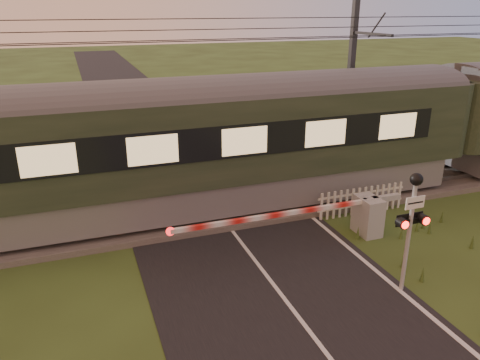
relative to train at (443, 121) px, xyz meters
name	(u,v)px	position (x,y,z in m)	size (l,w,h in m)	color
ground	(306,327)	(-9.08, -6.50, -2.34)	(160.00, 160.00, 0.00)	#2D3B16
road	(311,333)	(-9.07, -6.73, -2.33)	(6.00, 140.00, 0.03)	black
track_bed	(216,208)	(-9.08, 0.00, -2.28)	(140.00, 3.40, 0.39)	#47423D
overhead_wires	(213,32)	(-9.08, 0.00, 3.38)	(120.00, 0.62, 0.62)	black
train	(443,121)	(0.00, 0.00, 0.00)	(44.18, 3.05, 4.12)	gray
boom_gate	(359,215)	(-5.64, -3.16, -1.69)	(7.10, 0.89, 1.19)	gray
crossing_signal	(412,212)	(-6.25, -6.02, -0.28)	(0.76, 0.34, 2.99)	gray
picket_fence	(362,201)	(-4.68, -1.89, -1.87)	(3.20, 0.08, 0.93)	silver
catenary_mast	(351,83)	(-2.76, 2.23, 1.24)	(0.22, 2.46, 6.88)	#2D2D30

